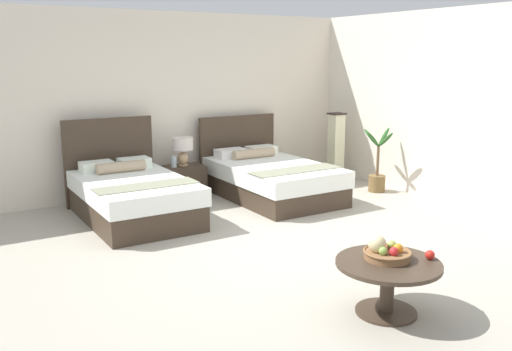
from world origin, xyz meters
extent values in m
cube|color=#A9A293|center=(0.00, 0.00, -0.01)|extent=(10.09, 10.27, 0.02)
cube|color=silver|center=(0.00, 3.34, 1.42)|extent=(10.09, 0.12, 2.84)
cube|color=silver|center=(3.24, 0.40, 1.42)|extent=(0.12, 5.87, 2.84)
cube|color=#3D2F23|center=(-1.11, 2.00, 0.17)|extent=(1.24, 2.00, 0.33)
cube|color=white|center=(-1.11, 2.00, 0.45)|extent=(1.28, 2.04, 0.23)
cube|color=#3D2F23|center=(-1.11, 3.03, 0.64)|extent=(1.32, 0.06, 1.28)
cube|color=white|center=(-1.38, 2.74, 0.63)|extent=(0.45, 0.30, 0.14)
cube|color=white|center=(-0.84, 2.74, 0.63)|extent=(0.45, 0.30, 0.14)
cylinder|color=tan|center=(-1.11, 2.50, 0.64)|extent=(0.68, 0.15, 0.15)
cube|color=gray|center=(-1.11, 1.51, 0.57)|extent=(1.30, 0.39, 0.01)
cube|color=#3D2F23|center=(1.11, 2.00, 0.15)|extent=(1.33, 2.15, 0.30)
cube|color=white|center=(1.11, 2.00, 0.42)|extent=(1.37, 2.19, 0.25)
cube|color=#3D2F23|center=(1.11, 3.11, 0.59)|extent=(1.41, 0.06, 1.18)
cube|color=white|center=(0.82, 2.82, 0.61)|extent=(0.48, 0.30, 0.14)
cube|color=white|center=(1.40, 2.82, 0.61)|extent=(0.48, 0.30, 0.14)
cylinder|color=tan|center=(1.11, 2.58, 0.62)|extent=(0.73, 0.15, 0.15)
cube|color=gray|center=(1.11, 1.42, 0.55)|extent=(1.39, 0.41, 0.01)
cube|color=#3D2F23|center=(-0.02, 2.82, 0.25)|extent=(0.60, 0.44, 0.49)
sphere|color=tan|center=(-0.02, 2.59, 0.32)|extent=(0.02, 0.02, 0.02)
cylinder|color=tan|center=(-0.02, 2.84, 0.50)|extent=(0.14, 0.14, 0.02)
ellipsoid|color=tan|center=(-0.02, 2.84, 0.61)|extent=(0.16, 0.16, 0.19)
cylinder|color=#99844C|center=(-0.02, 2.84, 0.72)|extent=(0.02, 0.02, 0.04)
cylinder|color=silver|center=(-0.02, 2.84, 0.84)|extent=(0.33, 0.33, 0.19)
cylinder|color=#ACBAC0|center=(-0.20, 2.78, 0.58)|extent=(0.08, 0.08, 0.17)
torus|color=#ACBAC0|center=(-0.20, 2.78, 0.67)|extent=(0.08, 0.08, 0.01)
cylinder|color=#3D2F23|center=(-0.21, -1.77, 0.01)|extent=(0.52, 0.52, 0.02)
cylinder|color=#3D2F23|center=(-0.21, -1.77, 0.22)|extent=(0.12, 0.12, 0.43)
cylinder|color=#3D2F23|center=(-0.21, -1.77, 0.45)|extent=(0.89, 0.89, 0.04)
cylinder|color=brown|center=(-0.17, -1.71, 0.50)|extent=(0.39, 0.39, 0.06)
torus|color=brown|center=(-0.17, -1.71, 0.53)|extent=(0.41, 0.41, 0.02)
sphere|color=#87A747|center=(-0.26, -1.75, 0.56)|extent=(0.07, 0.07, 0.07)
sphere|color=red|center=(-0.19, -1.80, 0.56)|extent=(0.08, 0.08, 0.08)
sphere|color=orange|center=(-0.11, -1.77, 0.56)|extent=(0.08, 0.08, 0.08)
sphere|color=#8FA34B|center=(-0.09, -1.68, 0.56)|extent=(0.08, 0.08, 0.08)
sphere|color=red|center=(-0.16, -1.63, 0.56)|extent=(0.08, 0.08, 0.08)
sphere|color=beige|center=(-0.24, -1.66, 0.59)|extent=(0.16, 0.16, 0.16)
sphere|color=red|center=(0.13, -1.91, 0.51)|extent=(0.08, 0.08, 0.08)
cube|color=black|center=(2.77, 2.52, 0.01)|extent=(0.26, 0.26, 0.03)
cube|color=beige|center=(2.77, 2.52, 0.60)|extent=(0.22, 0.22, 1.13)
cube|color=black|center=(2.77, 2.52, 1.18)|extent=(0.26, 0.26, 0.02)
cylinder|color=brown|center=(2.78, 1.49, 0.13)|extent=(0.27, 0.27, 0.26)
cylinder|color=brown|center=(2.78, 1.49, 0.50)|extent=(0.04, 0.04, 0.48)
ellipsoid|color=#2D5C27|center=(2.91, 1.50, 0.88)|extent=(0.29, 0.09, 0.32)
ellipsoid|color=#2D5C27|center=(2.77, 1.65, 0.86)|extent=(0.08, 0.36, 0.29)
ellipsoid|color=#2D5C27|center=(2.66, 1.49, 0.86)|extent=(0.29, 0.07, 0.28)
ellipsoid|color=#2D5C27|center=(2.79, 1.35, 0.87)|extent=(0.07, 0.33, 0.30)
camera|label=1|loc=(-3.44, -4.91, 2.15)|focal=38.66mm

